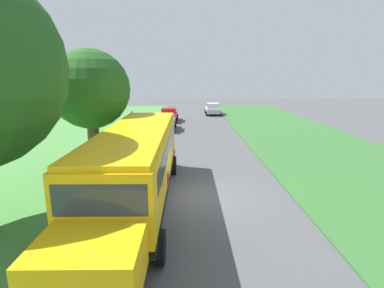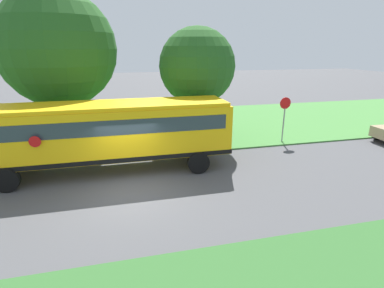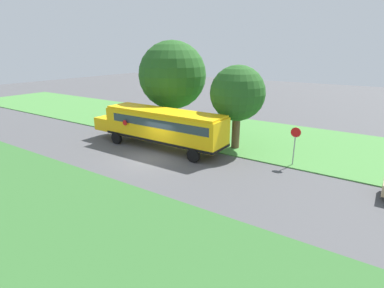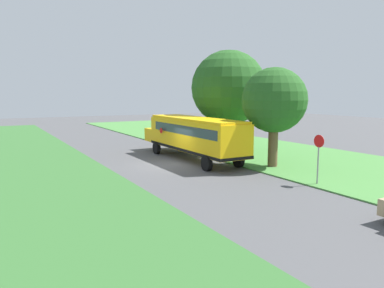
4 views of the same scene
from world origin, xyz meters
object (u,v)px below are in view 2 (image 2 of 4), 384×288
object	(u,v)px
oak_tree_roadside_mid	(199,66)
stop_sign	(284,114)
school_bus	(106,131)
oak_tree_beside_bus	(60,51)

from	to	relation	value
oak_tree_roadside_mid	stop_sign	distance (m)	5.76
school_bus	oak_tree_beside_bus	world-z (taller)	oak_tree_beside_bus
oak_tree_roadside_mid	stop_sign	size ratio (longest dim) A/B	2.42
school_bus	oak_tree_roadside_mid	distance (m)	6.62
oak_tree_beside_bus	school_bus	bearing A→B (deg)	25.10
school_bus	oak_tree_beside_bus	bearing A→B (deg)	-154.90
oak_tree_roadside_mid	school_bus	bearing A→B (deg)	-58.11
oak_tree_beside_bus	oak_tree_roadside_mid	distance (m)	7.72
school_bus	stop_sign	distance (m)	10.26
stop_sign	school_bus	bearing A→B (deg)	-78.66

